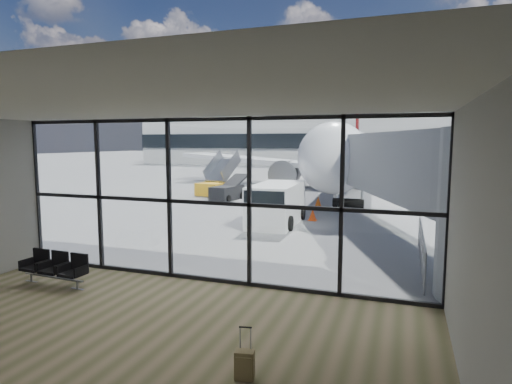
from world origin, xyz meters
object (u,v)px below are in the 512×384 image
Objects in this scene: service_van at (276,204)px; mobile_stairs at (217,186)px; airliner at (350,152)px; belt_loader at (228,192)px; seating_row at (56,266)px; suitcase at (245,365)px.

mobile_stairs is (-7.35, 9.45, -0.36)m from service_van.
airliner is at bearing 84.96° from service_van.
service_van is 9.08m from belt_loader.
seating_row is 0.52× the size of mobile_stairs.
seating_row reaches higher than suitcase.
mobile_stairs is (-8.30, -10.13, -2.34)m from airliner.
airliner is 13.30m from mobile_stairs.
belt_loader is (-6.48, -12.38, -2.41)m from airliner.
airliner is at bearing 57.79° from mobile_stairs.
mobile_stairs is at bearing 125.61° from service_van.
service_van is at bearing -45.13° from belt_loader.
mobile_stairs reaches higher than service_van.
airliner is at bearing 84.60° from seating_row.
airliner reaches higher than mobile_stairs.
mobile_stairs reaches higher than suitcase.
airliner reaches higher than seating_row.
service_van reaches higher than suitcase.
mobile_stairs reaches higher than belt_loader.
service_van is 11.97m from mobile_stairs.
mobile_stairs is at bearing 104.52° from seating_row.
seating_row is at bearing -74.87° from belt_loader.
belt_loader is at bearing -44.02° from mobile_stairs.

